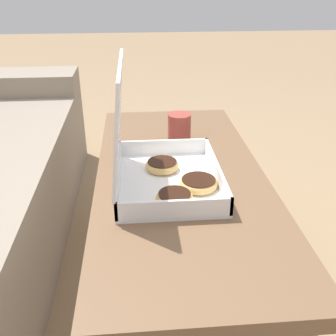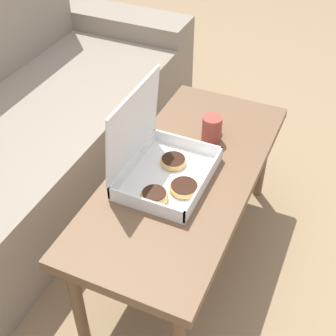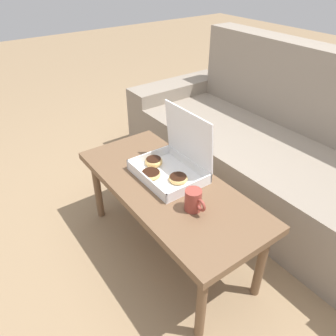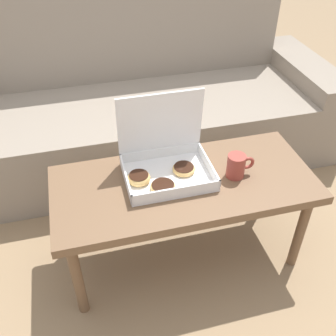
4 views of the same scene
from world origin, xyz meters
name	(u,v)px [view 1 (image 1 of 4)]	position (x,y,z in m)	size (l,w,h in m)	color
ground_plane	(156,293)	(0.00, 0.00, 0.00)	(12.00, 12.00, 0.00)	#937756
coffee_table	(180,188)	(0.00, -0.08, 0.42)	(1.11, 0.49, 0.47)	brown
pastry_box	(160,166)	(-0.07, -0.01, 0.53)	(0.37, 0.29, 0.34)	white
coffee_mug	(179,128)	(0.22, -0.10, 0.52)	(0.12, 0.08, 0.11)	#993D33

